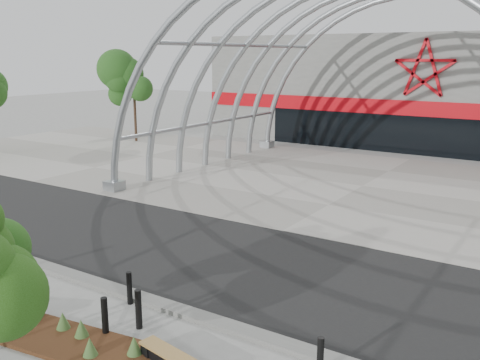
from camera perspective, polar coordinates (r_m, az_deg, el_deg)
ground at (r=15.11m, az=-8.49°, el=-12.60°), size 140.00×140.00×0.00m
road at (r=17.64m, az=-0.89°, el=-8.53°), size 140.00×7.00×0.02m
forecourt at (r=27.95m, az=12.94°, el=-0.65°), size 60.00×17.00×0.04m
kerb at (r=14.92m, az=-9.15°, el=-12.72°), size 60.00×0.50×0.12m
arena_building at (r=44.57m, az=21.35°, el=9.01°), size 34.00×15.24×8.00m
vault_canopy at (r=27.95m, az=12.94°, el=-0.65°), size 20.80×15.80×20.36m
planting_bed at (r=13.53m, az=-17.79°, el=-15.78°), size 5.00×2.10×0.51m
bench_0 at (r=15.19m, az=-23.51°, el=-12.70°), size 1.82×1.11×0.38m
bollard_1 at (r=14.88m, az=-11.71°, el=-11.22°), size 0.15×0.15×0.91m
bollard_2 at (r=13.44m, az=-14.22°, el=-13.97°), size 0.16×0.16×0.98m
bollard_3 at (r=13.60m, az=-10.77°, el=-13.39°), size 0.16×0.16×1.01m
bollard_4 at (r=11.74m, az=8.56°, el=-18.20°), size 0.14×0.14×0.90m
bg_tree_0 at (r=41.94m, az=-11.28°, el=10.33°), size 3.00×3.00×6.45m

